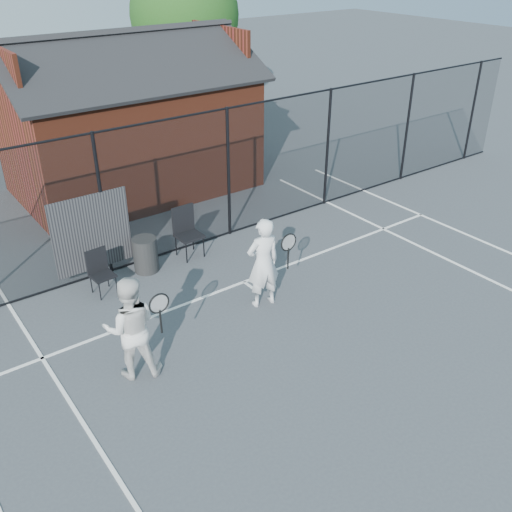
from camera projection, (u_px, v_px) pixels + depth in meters
ground at (348, 358)px, 9.48m from camera, size 80.00×80.00×0.00m
court_lines at (410, 403)px, 8.55m from camera, size 11.02×18.00×0.01m
fence at (178, 189)px, 12.15m from camera, size 22.04×3.00×3.00m
clubhouse at (130, 131)px, 15.31m from camera, size 6.50×4.36×4.19m
tree_right at (185, 15)px, 20.76m from camera, size 3.97×3.97×5.70m
player_front at (263, 263)px, 10.49m from camera, size 0.83×0.63×1.78m
player_back at (131, 328)px, 8.75m from camera, size 1.05×0.95×1.75m
chair_left at (102, 274)px, 11.02m from camera, size 0.46×0.48×0.89m
chair_right at (189, 234)px, 12.29m from camera, size 0.54×0.56×1.10m
waste_bin at (145, 255)px, 11.83m from camera, size 0.53×0.53×0.75m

